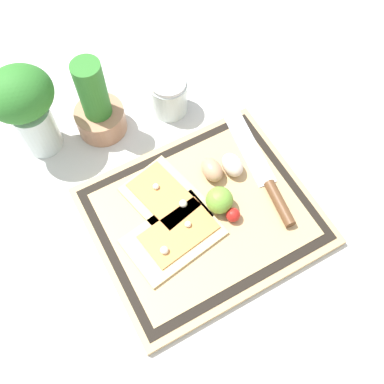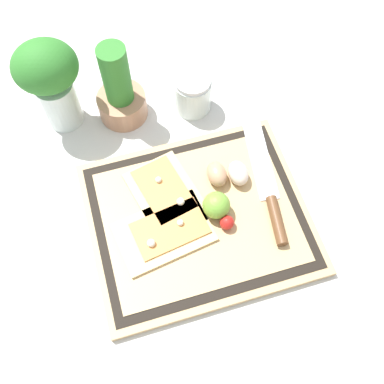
{
  "view_description": "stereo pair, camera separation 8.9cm",
  "coord_description": "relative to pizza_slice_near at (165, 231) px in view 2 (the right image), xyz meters",
  "views": [
    {
      "loc": [
        -0.2,
        -0.31,
        0.83
      ],
      "look_at": [
        0.0,
        0.05,
        0.04
      ],
      "focal_mm": 42.0,
      "sensor_mm": 36.0,
      "label": 1
    },
    {
      "loc": [
        -0.11,
        -0.34,
        0.83
      ],
      "look_at": [
        0.0,
        0.05,
        0.04
      ],
      "focal_mm": 42.0,
      "sensor_mm": 36.0,
      "label": 2
    }
  ],
  "objects": [
    {
      "name": "ground_plane",
      "position": [
        0.07,
        0.02,
        -0.02
      ],
      "size": [
        6.0,
        6.0,
        0.0
      ],
      "primitive_type": "plane",
      "color": "silver"
    },
    {
      "name": "cutting_board",
      "position": [
        0.07,
        0.02,
        -0.02
      ],
      "size": [
        0.43,
        0.37,
        0.02
      ],
      "color": "tan",
      "rests_on": "ground_plane"
    },
    {
      "name": "pizza_slice_near",
      "position": [
        0.0,
        0.0,
        0.0
      ],
      "size": [
        0.2,
        0.15,
        0.02
      ],
      "color": "#DBBC7F",
      "rests_on": "cutting_board"
    },
    {
      "name": "pizza_slice_far",
      "position": [
        0.02,
        0.08,
        0.0
      ],
      "size": [
        0.16,
        0.2,
        0.02
      ],
      "color": "#DBBC7F",
      "rests_on": "cutting_board"
    },
    {
      "name": "knife",
      "position": [
        0.22,
        0.0,
        0.0
      ],
      "size": [
        0.07,
        0.29,
        0.02
      ],
      "color": "silver",
      "rests_on": "cutting_board"
    },
    {
      "name": "egg_brown",
      "position": [
        0.13,
        0.08,
        0.01
      ],
      "size": [
        0.04,
        0.06,
        0.04
      ],
      "primitive_type": "ellipsoid",
      "color": "tan",
      "rests_on": "cutting_board"
    },
    {
      "name": "egg_pink",
      "position": [
        0.17,
        0.08,
        0.01
      ],
      "size": [
        0.04,
        0.06,
        0.04
      ],
      "primitive_type": "ellipsoid",
      "color": "beige",
      "rests_on": "cutting_board"
    },
    {
      "name": "lime",
      "position": [
        0.11,
        0.02,
        0.02
      ],
      "size": [
        0.05,
        0.05,
        0.05
      ],
      "primitive_type": "sphere",
      "color": "#70A838",
      "rests_on": "cutting_board"
    },
    {
      "name": "cherry_tomato_red",
      "position": [
        0.12,
        -0.02,
        0.01
      ],
      "size": [
        0.03,
        0.03,
        0.03
      ],
      "primitive_type": "sphere",
      "color": "red",
      "rests_on": "cutting_board"
    },
    {
      "name": "herb_pot",
      "position": [
        -0.01,
        0.32,
        0.04
      ],
      "size": [
        0.11,
        0.11,
        0.2
      ],
      "color": "#AD7A5B",
      "rests_on": "ground_plane"
    },
    {
      "name": "sauce_jar",
      "position": [
        0.14,
        0.29,
        0.01
      ],
      "size": [
        0.08,
        0.08,
        0.09
      ],
      "color": "silver",
      "rests_on": "ground_plane"
    },
    {
      "name": "herb_glass",
      "position": [
        -0.14,
        0.34,
        0.11
      ],
      "size": [
        0.13,
        0.11,
        0.22
      ],
      "color": "silver",
      "rests_on": "ground_plane"
    }
  ]
}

